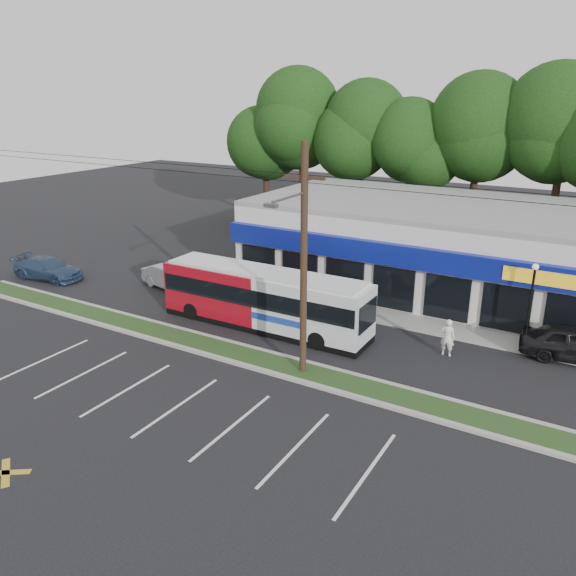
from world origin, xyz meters
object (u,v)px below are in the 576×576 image
Objects in this scene: utility_pole at (299,255)px; pedestrian_b at (365,302)px; metrobus at (264,297)px; car_silver at (173,277)px; lamp_post at (531,296)px; pedestrian_a at (448,337)px; car_blue at (48,268)px.

pedestrian_b is (-0.04, 7.45, -4.47)m from utility_pole.
car_silver is at bearing 164.79° from metrobus.
pedestrian_a is (-3.02, -2.80, -1.76)m from lamp_post.
lamp_post is 0.93× the size of car_silver.
utility_pole reaches higher than car_silver.
car_blue is at bearing -178.81° from metrobus.
utility_pole is at bearing -105.29° from car_blue.
pedestrian_a is at bearing -81.46° from car_silver.
car_silver is 2.51× the size of pedestrian_a.
pedestrian_b reaches higher than car_blue.
pedestrian_b is at bearing -71.40° from car_silver.
utility_pole is at bearing -136.05° from lamp_post.
car_silver is 0.93× the size of car_blue.
utility_pole is at bearing 108.50° from pedestrian_b.
pedestrian_b is (4.05, 3.87, -0.71)m from metrobus.
metrobus is 9.38m from pedestrian_a.
metrobus is (-4.09, 3.57, -3.77)m from utility_pole.
pedestrian_b is at bearing -177.03° from lamp_post.
pedestrian_a reaches higher than car_blue.
lamp_post is 8.40m from pedestrian_b.
metrobus is at bearing -95.23° from car_blue.
pedestrian_b is at bearing 43.26° from metrobus.
metrobus reaches higher than car_silver.
utility_pole is 26.60× the size of pedestrian_b.
pedestrian_b is at bearing 90.30° from utility_pole.
utility_pole reaches higher than car_blue.
car_silver reaches higher than car_blue.
pedestrian_a is at bearing -92.52° from car_blue.
car_silver is (-20.52, -2.13, -1.92)m from lamp_post.
pedestrian_b reaches higher than car_silver.
utility_pole is 8.69m from pedestrian_b.
pedestrian_a is at bearing 173.60° from pedestrian_b.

